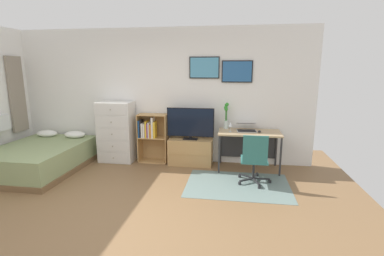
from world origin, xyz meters
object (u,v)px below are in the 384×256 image
Objects in this scene: desk at (249,137)px; wine_glass at (230,125)px; computer_mouse at (259,131)px; bookshelf at (151,134)px; bed at (40,157)px; television at (190,124)px; bamboo_vase at (226,115)px; laptop at (246,127)px; dresser at (116,132)px; office_chair at (254,158)px; tv_stand at (191,152)px.

desk is 6.42× the size of wine_glass.
bookshelf is at bearing 175.04° from computer_mouse.
television reaches higher than bed.
bed is at bearing -165.96° from bamboo_vase.
wine_glass is (-0.30, -0.16, 0.07)m from laptop.
dresser is 1.45× the size of office_chair.
laptop is 0.83× the size of bamboo_vase.
wine_glass is at bearing -4.10° from dresser.
desk is 2.72× the size of laptop.
computer_mouse is at bearing -2.44° from dresser.
wine_glass reaches higher than laptop.
dresser is at bearing 31.78° from bed.
desk is at bearing -1.66° from tv_stand.
television is at bearing 174.18° from laptop.
laptop is 0.27m from computer_mouse.
bed is 1.93× the size of bookshelf.
bookshelf reaches higher than laptop.
bed is at bearing -164.99° from television.
dresser reaches higher than television.
office_chair is 0.89m from laptop.
desk is 11.10× the size of computer_mouse.
dresser is at bearing 179.73° from television.
bed is 2.13m from bookshelf.
bed is at bearing -148.42° from dresser.
tv_stand is at bearing -3.40° from bookshelf.
television is (0.00, -0.02, 0.58)m from tv_stand.
dresser reaches higher than office_chair.
dresser is (1.22, 0.75, 0.37)m from bed.
laptop reaches higher than desk.
bookshelf is 1.57m from bamboo_vase.
office_chair reaches higher than desk.
tv_stand is 0.75× the size of desk.
desk is at bearing 10.80° from bed.
tv_stand is at bearing 173.00° from laptop.
bamboo_vase reaches higher than computer_mouse.
bookshelf is at bearing -178.05° from bamboo_vase.
television is 1.33m from computer_mouse.
television is 1.82× the size of bamboo_vase.
bookshelf reaches higher than tv_stand.
television is (1.55, -0.01, 0.22)m from dresser.
bed is 10.74× the size of wine_glass.
bookshelf is 5.55× the size of wine_glass.
television is 0.72m from bamboo_vase.
laptop is 0.46m from bamboo_vase.
dresser is 11.98× the size of computer_mouse.
laptop is 2.36× the size of wine_glass.
bookshelf is 2.35× the size of laptop.
bamboo_vase is at bearing 10.08° from television.
dresser is 2.87m from office_chair.
computer_mouse is (1.32, -0.11, -0.09)m from television.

